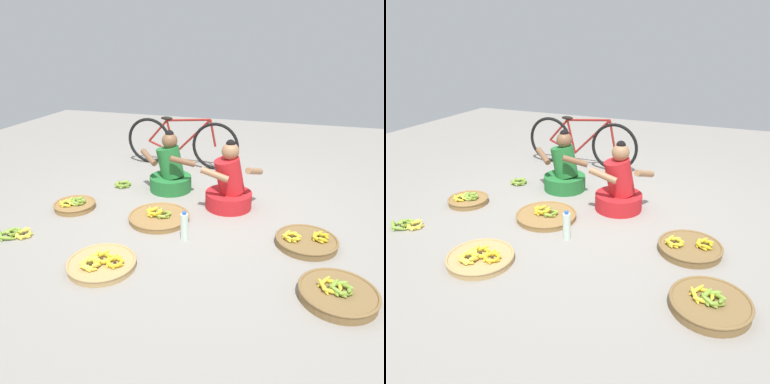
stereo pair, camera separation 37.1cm
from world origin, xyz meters
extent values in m
plane|color=gray|center=(0.00, 0.00, 0.00)|extent=(10.00, 10.00, 0.00)
cylinder|color=red|center=(0.28, 0.30, 0.09)|extent=(0.52, 0.52, 0.18)
cylinder|color=red|center=(0.28, 0.30, 0.37)|extent=(0.44, 0.41, 0.44)
sphere|color=#9E704C|center=(0.28, 0.30, 0.65)|extent=(0.19, 0.19, 0.19)
sphere|color=black|center=(0.28, 0.30, 0.73)|extent=(0.10, 0.10, 0.10)
cylinder|color=#9E704C|center=(0.16, 0.09, 0.45)|extent=(0.31, 0.09, 0.16)
cylinder|color=#9E704C|center=(0.54, 0.31, 0.45)|extent=(0.17, 0.31, 0.16)
cylinder|color=#237233|center=(-0.52, 0.60, 0.09)|extent=(0.52, 0.52, 0.18)
cylinder|color=#237233|center=(-0.52, 0.60, 0.36)|extent=(0.36, 0.30, 0.42)
sphere|color=brown|center=(-0.52, 0.60, 0.63)|extent=(0.19, 0.19, 0.19)
sphere|color=black|center=(-0.52, 0.60, 0.71)|extent=(0.10, 0.10, 0.10)
cylinder|color=brown|center=(-0.75, 0.49, 0.44)|extent=(0.28, 0.25, 0.16)
cylinder|color=brown|center=(-0.31, 0.45, 0.44)|extent=(0.31, 0.20, 0.16)
torus|color=black|center=(-1.19, 1.53, 0.34)|extent=(0.68, 0.06, 0.68)
torus|color=black|center=(-0.17, 1.51, 0.34)|extent=(0.68, 0.06, 0.68)
cylinder|color=maroon|center=(-0.51, 1.52, 0.45)|extent=(0.55, 0.04, 0.55)
cylinder|color=maroon|center=(-0.84, 1.53, 0.43)|extent=(0.15, 0.04, 0.49)
cylinder|color=maroon|center=(-0.57, 1.52, 0.69)|extent=(0.65, 0.05, 0.08)
cylinder|color=maroon|center=(-0.98, 1.53, 0.27)|extent=(0.42, 0.04, 0.18)
cylinder|color=maroon|center=(-1.04, 1.53, 0.50)|extent=(0.31, 0.04, 0.35)
cylinder|color=maroon|center=(-0.21, 1.51, 0.53)|extent=(0.11, 0.03, 0.38)
ellipsoid|color=black|center=(-0.90, 1.53, 0.70)|extent=(0.18, 0.08, 0.05)
cylinder|color=tan|center=(-0.49, -1.18, 0.03)|extent=(0.57, 0.57, 0.05)
torus|color=tan|center=(-0.49, -1.18, 0.05)|extent=(0.58, 0.58, 0.02)
ellipsoid|color=gold|center=(-0.32, -1.17, 0.08)|extent=(0.06, 0.12, 0.05)
ellipsoid|color=gold|center=(-0.34, -1.14, 0.08)|extent=(0.12, 0.08, 0.06)
ellipsoid|color=gold|center=(-0.39, -1.14, 0.08)|extent=(0.12, 0.08, 0.06)
ellipsoid|color=gold|center=(-0.41, -1.15, 0.08)|extent=(0.10, 0.11, 0.08)
ellipsoid|color=gold|center=(-0.42, -1.20, 0.08)|extent=(0.06, 0.12, 0.06)
ellipsoid|color=gold|center=(-0.39, -1.23, 0.08)|extent=(0.12, 0.07, 0.07)
ellipsoid|color=gold|center=(-0.33, -1.22, 0.08)|extent=(0.10, 0.11, 0.05)
sphere|color=#382D19|center=(-0.37, -1.18, 0.08)|extent=(0.03, 0.03, 0.03)
ellipsoid|color=yellow|center=(-0.43, -1.16, 0.08)|extent=(0.07, 0.14, 0.07)
ellipsoid|color=yellow|center=(-0.47, -1.12, 0.08)|extent=(0.14, 0.09, 0.08)
ellipsoid|color=yellow|center=(-0.52, -1.11, 0.09)|extent=(0.14, 0.08, 0.09)
ellipsoid|color=yellow|center=(-0.56, -1.17, 0.09)|extent=(0.05, 0.14, 0.08)
ellipsoid|color=yellow|center=(-0.54, -1.22, 0.09)|extent=(0.12, 0.12, 0.09)
ellipsoid|color=yellow|center=(-0.45, -1.22, 0.09)|extent=(0.13, 0.12, 0.08)
sphere|color=#382D19|center=(-0.49, -1.17, 0.08)|extent=(0.03, 0.03, 0.03)
ellipsoid|color=yellow|center=(-0.48, -1.27, 0.09)|extent=(0.05, 0.14, 0.09)
ellipsoid|color=yellow|center=(-0.50, -1.22, 0.09)|extent=(0.13, 0.11, 0.09)
ellipsoid|color=yellow|center=(-0.57, -1.22, 0.09)|extent=(0.14, 0.10, 0.08)
ellipsoid|color=yellow|center=(-0.60, -1.26, 0.08)|extent=(0.05, 0.14, 0.07)
ellipsoid|color=yellow|center=(-0.55, -1.32, 0.09)|extent=(0.14, 0.08, 0.09)
ellipsoid|color=yellow|center=(-0.52, -1.32, 0.08)|extent=(0.14, 0.08, 0.07)
sphere|color=#382D19|center=(-0.54, -1.27, 0.08)|extent=(0.04, 0.04, 0.04)
cylinder|color=brown|center=(1.14, -0.32, 0.03)|extent=(0.55, 0.55, 0.07)
torus|color=brown|center=(1.14, -0.32, 0.07)|extent=(0.57, 0.57, 0.02)
ellipsoid|color=gold|center=(1.31, -0.30, 0.10)|extent=(0.05, 0.12, 0.08)
ellipsoid|color=gold|center=(1.28, -0.26, 0.10)|extent=(0.12, 0.08, 0.08)
ellipsoid|color=gold|center=(1.23, -0.26, 0.10)|extent=(0.12, 0.09, 0.08)
ellipsoid|color=gold|center=(1.20, -0.30, 0.09)|extent=(0.04, 0.12, 0.07)
ellipsoid|color=gold|center=(1.23, -0.35, 0.09)|extent=(0.12, 0.08, 0.07)
ellipsoid|color=gold|center=(1.28, -0.35, 0.10)|extent=(0.12, 0.08, 0.08)
sphere|color=#382D19|center=(1.25, -0.30, 0.09)|extent=(0.03, 0.03, 0.03)
ellipsoid|color=yellow|center=(1.06, -0.36, 0.09)|extent=(0.03, 0.13, 0.05)
ellipsoid|color=yellow|center=(1.04, -0.32, 0.09)|extent=(0.12, 0.11, 0.06)
ellipsoid|color=yellow|center=(0.99, -0.30, 0.09)|extent=(0.13, 0.06, 0.06)
ellipsoid|color=yellow|center=(0.95, -0.33, 0.09)|extent=(0.09, 0.13, 0.07)
ellipsoid|color=yellow|center=(0.96, -0.40, 0.09)|extent=(0.11, 0.12, 0.05)
ellipsoid|color=yellow|center=(0.99, -0.42, 0.09)|extent=(0.13, 0.05, 0.07)
ellipsoid|color=yellow|center=(1.04, -0.40, 0.09)|extent=(0.11, 0.12, 0.07)
sphere|color=#382D19|center=(1.00, -0.36, 0.09)|extent=(0.03, 0.03, 0.03)
cylinder|color=brown|center=(1.37, -1.05, 0.04)|extent=(0.56, 0.56, 0.07)
torus|color=brown|center=(1.37, -1.05, 0.07)|extent=(0.58, 0.58, 0.02)
ellipsoid|color=olive|center=(1.44, -1.06, 0.11)|extent=(0.06, 0.14, 0.08)
ellipsoid|color=olive|center=(1.42, -1.01, 0.10)|extent=(0.12, 0.11, 0.06)
ellipsoid|color=olive|center=(1.37, -0.99, 0.10)|extent=(0.14, 0.06, 0.07)
ellipsoid|color=olive|center=(1.33, -1.02, 0.10)|extent=(0.10, 0.13, 0.07)
ellipsoid|color=olive|center=(1.33, -1.08, 0.10)|extent=(0.09, 0.13, 0.06)
ellipsoid|color=olive|center=(1.37, -1.11, 0.11)|extent=(0.14, 0.07, 0.08)
ellipsoid|color=olive|center=(1.41, -1.10, 0.10)|extent=(0.13, 0.10, 0.06)
sphere|color=#382D19|center=(1.38, -1.05, 0.10)|extent=(0.03, 0.03, 0.03)
ellipsoid|color=yellow|center=(1.38, -1.04, 0.10)|extent=(0.03, 0.14, 0.07)
ellipsoid|color=yellow|center=(1.33, -0.98, 0.10)|extent=(0.15, 0.07, 0.06)
ellipsoid|color=yellow|center=(1.26, -1.00, 0.10)|extent=(0.11, 0.13, 0.07)
ellipsoid|color=yellow|center=(1.26, -1.07, 0.10)|extent=(0.10, 0.13, 0.08)
ellipsoid|color=yellow|center=(1.32, -1.10, 0.10)|extent=(0.15, 0.04, 0.06)
sphere|color=#382D19|center=(1.31, -1.04, 0.10)|extent=(0.03, 0.03, 0.03)
cylinder|color=olive|center=(-0.35, -0.23, 0.03)|extent=(0.63, 0.63, 0.05)
torus|color=olive|center=(-0.35, -0.23, 0.05)|extent=(0.64, 0.64, 0.02)
ellipsoid|color=#8CAD38|center=(-0.25, -0.24, 0.08)|extent=(0.04, 0.13, 0.07)
ellipsoid|color=#8CAD38|center=(-0.28, -0.18, 0.08)|extent=(0.13, 0.09, 0.06)
ellipsoid|color=#8CAD38|center=(-0.36, -0.21, 0.08)|extent=(0.08, 0.13, 0.08)
ellipsoid|color=#8CAD38|center=(-0.35, -0.27, 0.08)|extent=(0.11, 0.13, 0.05)
ellipsoid|color=#8CAD38|center=(-0.28, -0.28, 0.08)|extent=(0.13, 0.09, 0.06)
sphere|color=#382D19|center=(-0.30, -0.23, 0.08)|extent=(0.03, 0.03, 0.03)
ellipsoid|color=gold|center=(-0.34, -0.24, 0.08)|extent=(0.07, 0.14, 0.08)
ellipsoid|color=gold|center=(-0.36, -0.19, 0.08)|extent=(0.13, 0.12, 0.07)
ellipsoid|color=gold|center=(-0.44, -0.19, 0.09)|extent=(0.13, 0.11, 0.08)
ellipsoid|color=gold|center=(-0.46, -0.24, 0.09)|extent=(0.06, 0.14, 0.09)
ellipsoid|color=gold|center=(-0.44, -0.27, 0.09)|extent=(0.12, 0.12, 0.08)
ellipsoid|color=gold|center=(-0.37, -0.28, 0.09)|extent=(0.13, 0.10, 0.08)
sphere|color=#382D19|center=(-0.40, -0.23, 0.08)|extent=(0.03, 0.03, 0.03)
cylinder|color=olive|center=(-1.36, -0.24, 0.03)|extent=(0.44, 0.44, 0.06)
torus|color=olive|center=(-1.36, -0.24, 0.06)|extent=(0.46, 0.46, 0.02)
ellipsoid|color=olive|center=(-1.26, -0.23, 0.10)|extent=(0.05, 0.13, 0.08)
ellipsoid|color=olive|center=(-1.29, -0.18, 0.09)|extent=(0.12, 0.10, 0.06)
ellipsoid|color=olive|center=(-1.34, -0.18, 0.09)|extent=(0.12, 0.10, 0.08)
ellipsoid|color=olive|center=(-1.37, -0.24, 0.09)|extent=(0.06, 0.13, 0.08)
ellipsoid|color=olive|center=(-1.33, -0.28, 0.09)|extent=(0.13, 0.08, 0.07)
ellipsoid|color=olive|center=(-1.29, -0.27, 0.09)|extent=(0.12, 0.10, 0.06)
sphere|color=#382D19|center=(-1.31, -0.23, 0.09)|extent=(0.03, 0.03, 0.03)
ellipsoid|color=#9EB747|center=(-1.30, -0.22, 0.09)|extent=(0.05, 0.14, 0.08)
ellipsoid|color=#9EB747|center=(-1.37, -0.17, 0.09)|extent=(0.14, 0.05, 0.06)
ellipsoid|color=#9EB747|center=(-1.42, -0.23, 0.09)|extent=(0.04, 0.14, 0.06)
ellipsoid|color=#9EB747|center=(-1.36, -0.29, 0.09)|extent=(0.14, 0.04, 0.06)
sphere|color=#382D19|center=(-1.36, -0.23, 0.09)|extent=(0.03, 0.03, 0.03)
ellipsoid|color=yellow|center=(-1.36, -0.29, 0.08)|extent=(0.06, 0.13, 0.06)
ellipsoid|color=yellow|center=(-1.40, -0.25, 0.09)|extent=(0.13, 0.07, 0.07)
ellipsoid|color=yellow|center=(-1.46, -0.28, 0.09)|extent=(0.08, 0.12, 0.06)
ellipsoid|color=yellow|center=(-1.45, -0.34, 0.09)|extent=(0.11, 0.11, 0.07)
ellipsoid|color=yellow|center=(-1.39, -0.35, 0.09)|extent=(0.13, 0.07, 0.06)
sphere|color=#382D19|center=(-1.41, -0.30, 0.09)|extent=(0.03, 0.03, 0.03)
ellipsoid|color=olive|center=(-1.08, 0.51, 0.03)|extent=(0.06, 0.17, 0.07)
ellipsoid|color=olive|center=(-1.11, 0.59, 0.03)|extent=(0.16, 0.12, 0.07)
ellipsoid|color=olive|center=(-1.18, 0.59, 0.03)|extent=(0.16, 0.10, 0.07)
ellipsoid|color=olive|center=(-1.22, 0.52, 0.03)|extent=(0.06, 0.17, 0.07)
ellipsoid|color=olive|center=(-1.18, 0.46, 0.03)|extent=(0.16, 0.10, 0.07)
ellipsoid|color=olive|center=(-1.11, 0.46, 0.03)|extent=(0.16, 0.12, 0.08)
sphere|color=#382D19|center=(-1.15, 0.52, 0.03)|extent=(0.03, 0.03, 0.03)
ellipsoid|color=olive|center=(-1.54, -0.97, 0.04)|extent=(0.05, 0.16, 0.09)
ellipsoid|color=olive|center=(-1.58, -0.92, 0.03)|extent=(0.16, 0.10, 0.08)
ellipsoid|color=olive|center=(-1.66, -0.93, 0.03)|extent=(0.13, 0.14, 0.06)
ellipsoid|color=olive|center=(-1.66, -1.03, 0.04)|extent=(0.14, 0.13, 0.10)
ellipsoid|color=olive|center=(-1.58, -1.04, 0.03)|extent=(0.16, 0.10, 0.07)
sphere|color=#382D19|center=(-1.61, -0.98, 0.03)|extent=(0.03, 0.03, 0.03)
ellipsoid|color=#8CAD38|center=(-1.55, -0.93, 0.02)|extent=(0.05, 0.12, 0.06)
ellipsoid|color=#8CAD38|center=(-1.57, -0.88, 0.03)|extent=(0.11, 0.10, 0.07)
ellipsoid|color=#8CAD38|center=(-1.62, -0.87, 0.02)|extent=(0.12, 0.07, 0.06)
ellipsoid|color=#8CAD38|center=(-1.65, -0.90, 0.02)|extent=(0.07, 0.12, 0.05)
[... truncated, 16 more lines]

